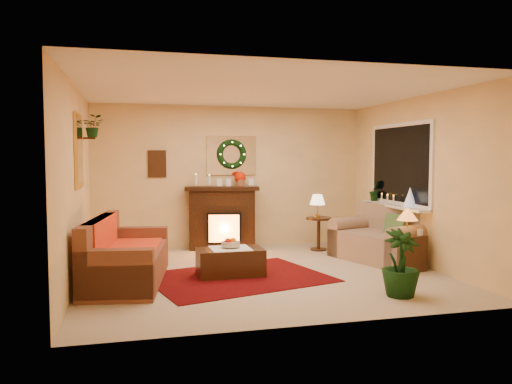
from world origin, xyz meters
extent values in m
plane|color=beige|center=(0.00, 0.00, 0.00)|extent=(5.00, 5.00, 0.00)
plane|color=white|center=(0.00, 0.00, 2.60)|extent=(5.00, 5.00, 0.00)
plane|color=#EFD88C|center=(0.00, 2.25, 1.30)|extent=(5.00, 5.00, 0.00)
plane|color=#EFD88C|center=(0.00, -2.25, 1.30)|extent=(5.00, 5.00, 0.00)
plane|color=#EFD88C|center=(-2.50, 0.00, 1.30)|extent=(4.50, 4.50, 0.00)
plane|color=#EFD88C|center=(2.50, 0.00, 1.30)|extent=(4.50, 4.50, 0.00)
cube|color=#410507|center=(-0.39, -0.16, 0.01)|extent=(2.72, 2.30, 0.01)
cube|color=#4F2916|center=(-1.86, -0.06, 0.43)|extent=(1.18, 2.12, 0.87)
cube|color=red|center=(-1.89, 0.10, 0.46)|extent=(0.86, 1.40, 0.02)
cube|color=black|center=(-0.21, 2.04, 0.55)|extent=(1.21, 0.56, 1.07)
sphere|color=red|center=(0.12, 2.05, 1.30)|extent=(0.21, 0.21, 0.21)
cylinder|color=silver|center=(-0.68, 2.04, 1.26)|extent=(0.06, 0.06, 0.19)
cylinder|color=#F3EEBF|center=(-0.45, 1.99, 1.26)|extent=(0.05, 0.05, 0.16)
cube|color=white|center=(0.00, 2.23, 1.70)|extent=(0.92, 0.02, 0.72)
torus|color=#194719|center=(0.00, 2.19, 1.72)|extent=(0.55, 0.11, 0.55)
cube|color=#381E11|center=(-1.35, 2.23, 1.55)|extent=(0.32, 0.03, 0.48)
cube|color=gold|center=(-2.48, 0.30, 1.75)|extent=(0.03, 0.84, 1.00)
imported|color=#194719|center=(-2.34, 1.05, 1.97)|extent=(0.33, 0.28, 0.36)
cube|color=#9A8A64|center=(2.06, 0.41, 0.42)|extent=(1.32, 1.72, 0.88)
cube|color=white|center=(2.48, 0.55, 1.55)|extent=(0.03, 1.86, 1.36)
cube|color=black|center=(2.47, 0.55, 1.55)|extent=(0.02, 1.70, 1.22)
cube|color=white|center=(2.38, 0.55, 0.87)|extent=(0.22, 1.86, 0.04)
cone|color=silver|center=(2.41, 0.11, 1.04)|extent=(0.21, 0.21, 0.32)
imported|color=#0E360F|center=(2.41, 1.25, 1.08)|extent=(0.27, 0.21, 0.49)
cylinder|color=#462318|center=(1.44, 1.50, 0.32)|extent=(0.51, 0.51, 0.59)
cone|color=beige|center=(1.41, 1.48, 0.88)|extent=(0.27, 0.27, 0.42)
cube|color=#3A1B12|center=(2.13, -0.28, 0.27)|extent=(0.50, 0.50, 0.52)
cone|color=orange|center=(2.15, -0.27, 0.74)|extent=(0.31, 0.31, 0.45)
cube|color=#4F2414|center=(-0.47, -0.03, 0.21)|extent=(0.92, 0.52, 0.39)
cylinder|color=beige|center=(-0.46, -0.01, 0.45)|extent=(0.27, 0.27, 0.06)
imported|color=#153714|center=(1.31, -1.53, 0.45)|extent=(1.60, 1.60, 2.41)
camera|label=1|loc=(-1.78, -6.82, 1.67)|focal=35.00mm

